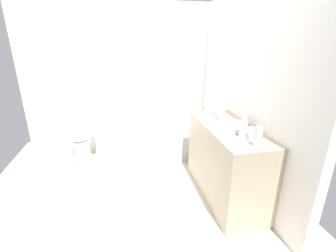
% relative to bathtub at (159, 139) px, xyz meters
% --- Properties ---
extents(ground_plane, '(3.68, 3.68, 0.00)m').
position_rel_bathtub_xyz_m(ground_plane, '(-0.48, -0.85, -0.28)').
color(ground_plane, beige).
extents(wall_back_tiled, '(3.08, 0.10, 2.35)m').
position_rel_bathtub_xyz_m(wall_back_tiled, '(-0.48, 0.38, 0.90)').
color(wall_back_tiled, white).
rests_on(wall_back_tiled, ground_plane).
extents(wall_right_mirror, '(0.10, 2.77, 2.35)m').
position_rel_bathtub_xyz_m(wall_right_mirror, '(0.91, -0.85, 0.90)').
color(wall_right_mirror, white).
rests_on(wall_right_mirror, ground_plane).
extents(bathtub, '(1.65, 0.67, 1.29)m').
position_rel_bathtub_xyz_m(bathtub, '(0.00, 0.00, 0.00)').
color(bathtub, silver).
rests_on(bathtub, ground_plane).
extents(toilet, '(0.40, 0.51, 0.68)m').
position_rel_bathtub_xyz_m(toilet, '(-1.19, -0.04, 0.08)').
color(toilet, white).
rests_on(toilet, ground_plane).
extents(vanity_counter, '(0.52, 1.31, 0.89)m').
position_rel_bathtub_xyz_m(vanity_counter, '(0.60, -1.21, 0.17)').
color(vanity_counter, tan).
rests_on(vanity_counter, ground_plane).
extents(sink_basin, '(0.35, 0.35, 0.05)m').
position_rel_bathtub_xyz_m(sink_basin, '(0.58, -1.27, 0.64)').
color(sink_basin, white).
rests_on(sink_basin, vanity_counter).
extents(sink_faucet, '(0.13, 0.15, 0.06)m').
position_rel_bathtub_xyz_m(sink_faucet, '(0.78, -1.27, 0.65)').
color(sink_faucet, '#B8B8BE').
rests_on(sink_faucet, vanity_counter).
extents(water_bottle_0, '(0.06, 0.06, 0.22)m').
position_rel_bathtub_xyz_m(water_bottle_0, '(0.58, -0.71, 0.72)').
color(water_bottle_0, silver).
rests_on(water_bottle_0, vanity_counter).
extents(water_bottle_1, '(0.06, 0.06, 0.26)m').
position_rel_bathtub_xyz_m(water_bottle_1, '(0.62, -0.86, 0.74)').
color(water_bottle_1, silver).
rests_on(water_bottle_1, vanity_counter).
extents(water_bottle_2, '(0.07, 0.07, 0.20)m').
position_rel_bathtub_xyz_m(water_bottle_2, '(0.61, -1.75, 0.71)').
color(water_bottle_2, silver).
rests_on(water_bottle_2, vanity_counter).
extents(water_bottle_3, '(0.06, 0.06, 0.23)m').
position_rel_bathtub_xyz_m(water_bottle_3, '(0.58, -0.99, 0.72)').
color(water_bottle_3, silver).
rests_on(water_bottle_3, vanity_counter).
extents(water_bottle_4, '(0.06, 0.06, 0.23)m').
position_rel_bathtub_xyz_m(water_bottle_4, '(0.58, -1.52, 0.73)').
color(water_bottle_4, silver).
rests_on(water_bottle_4, vanity_counter).
extents(drinking_glass_0, '(0.06, 0.06, 0.09)m').
position_rel_bathtub_xyz_m(drinking_glass_0, '(0.64, -1.62, 0.66)').
color(drinking_glass_0, white).
rests_on(drinking_glass_0, vanity_counter).
extents(drinking_glass_1, '(0.08, 0.08, 0.10)m').
position_rel_bathtub_xyz_m(drinking_glass_1, '(0.67, -1.53, 0.67)').
color(drinking_glass_1, white).
rests_on(drinking_glass_1, vanity_counter).
extents(drinking_glass_2, '(0.07, 0.07, 0.08)m').
position_rel_bathtub_xyz_m(drinking_glass_2, '(0.66, -0.70, 0.66)').
color(drinking_glass_2, white).
rests_on(drinking_glass_2, vanity_counter).
extents(toilet_paper_roll, '(0.11, 0.11, 0.13)m').
position_rel_bathtub_xyz_m(toilet_paper_roll, '(-1.38, -0.05, -0.21)').
color(toilet_paper_roll, white).
rests_on(toilet_paper_roll, ground_plane).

